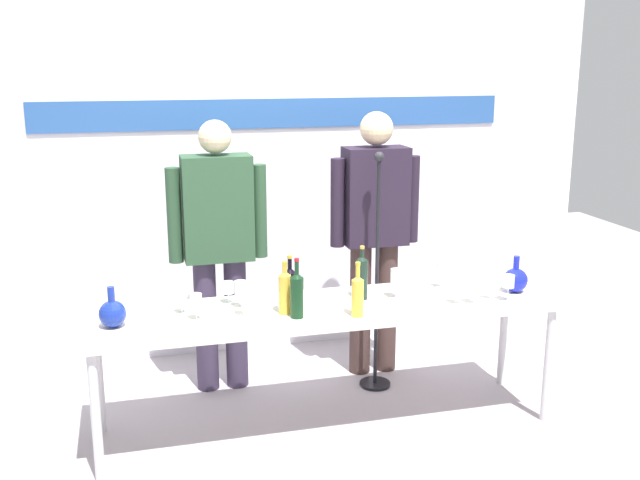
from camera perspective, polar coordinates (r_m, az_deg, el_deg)
The scene contains 24 objects.
ground_plane at distance 4.43m, azimuth 0.51°, elevation -14.05°, with size 10.00×10.00×0.00m, color #A3999F.
back_wall at distance 5.25m, azimuth -3.35°, elevation 7.57°, with size 4.68×0.11×3.00m.
display_table at distance 4.16m, azimuth 0.53°, elevation -5.79°, with size 2.63×0.63×0.73m.
decanter_blue_left at distance 3.95m, azimuth -15.69°, elevation -5.45°, with size 0.14×0.14×0.22m.
decanter_blue_right at distance 4.51m, azimuth 14.81°, elevation -2.97°, with size 0.14×0.14×0.22m.
presenter_left at distance 4.62m, azimuth -7.83°, elevation 0.06°, with size 0.61×0.22×1.72m.
presenter_right at distance 4.84m, azimuth 4.24°, elevation 1.02°, with size 0.60×0.22×1.75m.
wine_bottle_0 at distance 4.22m, azimuth 3.24°, elevation -2.80°, with size 0.07×0.07×0.31m.
wine_bottle_1 at distance 4.08m, azimuth -2.33°, elevation -3.59°, with size 0.07×0.07×0.30m.
wine_bottle_2 at distance 3.98m, azimuth -2.71°, elevation -3.93°, with size 0.07×0.07×0.29m.
wine_bottle_3 at distance 3.94m, azimuth 2.91°, elevation -4.20°, with size 0.07×0.07×0.30m.
wine_bottle_4 at distance 3.92m, azimuth -1.79°, elevation -4.16°, with size 0.07×0.07×0.33m.
wine_glass_left_0 at distance 3.97m, azimuth -5.93°, elevation -4.25°, with size 0.06×0.06×0.16m.
wine_glass_left_1 at distance 4.19m, azimuth -7.08°, elevation -3.70°, with size 0.07×0.07×0.13m.
wine_glass_left_2 at distance 3.94m, azimuth -9.54°, elevation -4.67°, with size 0.06×0.06×0.14m.
wine_glass_left_3 at distance 4.06m, azimuth -10.63°, elevation -4.36°, with size 0.06×0.06×0.13m.
wine_glass_left_4 at distance 4.10m, azimuth -6.12°, elevation -3.77°, with size 0.07×0.07×0.15m.
wine_glass_right_0 at distance 4.33m, azimuth 13.09°, elevation -3.26°, with size 0.06×0.06×0.14m.
wine_glass_right_1 at distance 4.49m, azimuth 9.37°, elevation -2.27°, with size 0.06×0.06×0.16m.
wine_glass_right_2 at distance 4.20m, azimuth 10.73°, elevation -3.34°, with size 0.07×0.07×0.16m.
wine_glass_right_3 at distance 4.32m, azimuth 14.32°, elevation -3.16°, with size 0.07×0.07×0.15m.
wine_glass_right_4 at distance 4.26m, azimuth 5.90°, elevation -2.88°, with size 0.07×0.07×0.17m.
wine_glass_right_5 at distance 4.23m, azimuth 11.83°, elevation -3.33°, with size 0.07×0.07×0.16m.
microphone_stand at distance 4.74m, azimuth 4.35°, elevation -5.47°, with size 0.20×0.20×1.52m.
Camera 1 is at (-1.04, -3.78, 2.07)m, focal length 41.56 mm.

